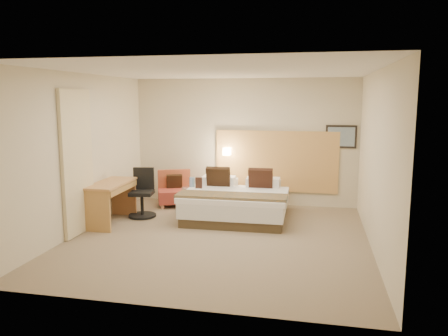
% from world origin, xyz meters
% --- Properties ---
extents(floor, '(4.80, 5.00, 0.02)m').
position_xyz_m(floor, '(0.00, 0.00, -0.01)').
color(floor, '#826F57').
rests_on(floor, ground).
extents(ceiling, '(4.80, 5.00, 0.02)m').
position_xyz_m(ceiling, '(0.00, 0.00, 2.71)').
color(ceiling, silver).
rests_on(ceiling, floor).
extents(wall_back, '(4.80, 0.02, 2.70)m').
position_xyz_m(wall_back, '(0.00, 2.51, 1.35)').
color(wall_back, beige).
rests_on(wall_back, floor).
extents(wall_front, '(4.80, 0.02, 2.70)m').
position_xyz_m(wall_front, '(0.00, -2.51, 1.35)').
color(wall_front, beige).
rests_on(wall_front, floor).
extents(wall_left, '(0.02, 5.00, 2.70)m').
position_xyz_m(wall_left, '(-2.41, 0.00, 1.35)').
color(wall_left, beige).
rests_on(wall_left, floor).
extents(wall_right, '(0.02, 5.00, 2.70)m').
position_xyz_m(wall_right, '(2.41, 0.00, 1.35)').
color(wall_right, beige).
rests_on(wall_right, floor).
extents(headboard_panel, '(2.60, 0.04, 1.30)m').
position_xyz_m(headboard_panel, '(0.70, 2.47, 0.95)').
color(headboard_panel, tan).
rests_on(headboard_panel, wall_back).
extents(art_frame, '(0.62, 0.03, 0.47)m').
position_xyz_m(art_frame, '(2.02, 2.48, 1.50)').
color(art_frame, black).
rests_on(art_frame, wall_back).
extents(art_canvas, '(0.54, 0.01, 0.39)m').
position_xyz_m(art_canvas, '(2.02, 2.46, 1.50)').
color(art_canvas, slate).
rests_on(art_canvas, wall_back).
extents(lamp_arm, '(0.02, 0.12, 0.02)m').
position_xyz_m(lamp_arm, '(-0.35, 2.42, 1.15)').
color(lamp_arm, silver).
rests_on(lamp_arm, wall_back).
extents(lamp_shade, '(0.15, 0.15, 0.15)m').
position_xyz_m(lamp_shade, '(-0.35, 2.36, 1.15)').
color(lamp_shade, '#FFEDC6').
rests_on(lamp_shade, wall_back).
extents(curtain, '(0.06, 0.90, 2.42)m').
position_xyz_m(curtain, '(-2.36, -0.25, 1.22)').
color(curtain, beige).
rests_on(curtain, wall_left).
extents(bottle_a, '(0.06, 0.06, 0.20)m').
position_xyz_m(bottle_a, '(-0.88, 1.38, 0.64)').
color(bottle_a, '#8DA9D9').
rests_on(bottle_a, side_table).
extents(bottle_b, '(0.06, 0.06, 0.20)m').
position_xyz_m(bottle_b, '(-0.84, 1.41, 0.64)').
color(bottle_b, '#8BB9D7').
rests_on(bottle_b, side_table).
extents(menu_folder, '(0.13, 0.05, 0.21)m').
position_xyz_m(menu_folder, '(-0.69, 1.29, 0.65)').
color(menu_folder, black).
rests_on(menu_folder, side_table).
extents(bed, '(1.98, 1.90, 0.94)m').
position_xyz_m(bed, '(0.07, 1.30, 0.31)').
color(bed, '#403220').
rests_on(bed, floor).
extents(lounge_chair, '(0.88, 0.83, 0.74)m').
position_xyz_m(lounge_chair, '(-1.42, 2.01, 0.30)').
color(lounge_chair, tan).
rests_on(lounge_chair, floor).
extents(side_table, '(0.50, 0.50, 0.54)m').
position_xyz_m(side_table, '(-0.80, 1.34, 0.30)').
color(side_table, white).
rests_on(side_table, floor).
extents(desk, '(0.58, 1.23, 0.76)m').
position_xyz_m(desk, '(-2.11, 0.45, 0.60)').
color(desk, '#BA8149').
rests_on(desk, floor).
extents(desk_chair, '(0.60, 0.60, 0.93)m').
position_xyz_m(desk_chair, '(-1.74, 1.00, 0.39)').
color(desk_chair, black).
rests_on(desk_chair, floor).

